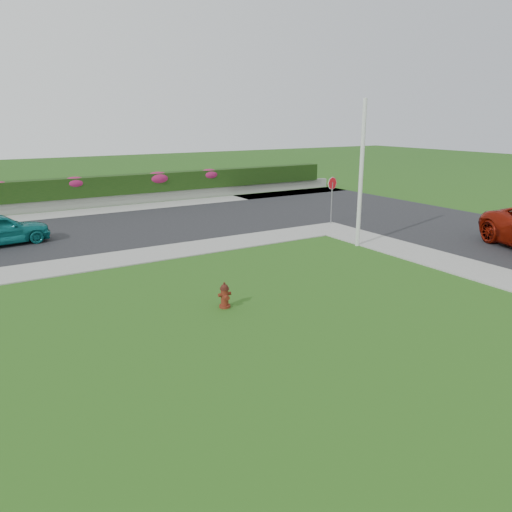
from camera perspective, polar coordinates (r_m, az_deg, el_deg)
ground at (r=12.15m, az=9.98°, el=-8.52°), size 120.00×120.00×0.00m
street_right at (r=23.50m, az=25.84°, el=1.98°), size 8.00×32.00×0.04m
street_far at (r=22.89m, az=-24.48°, el=1.81°), size 26.00×8.00×0.04m
sidewalk_far at (r=17.97m, az=-25.49°, el=-1.79°), size 24.00×2.00×0.04m
curb_corner at (r=23.02m, az=8.42°, el=3.13°), size 2.00×2.00×0.04m
sidewalk_beyond at (r=28.41m, az=-17.85°, el=4.90°), size 34.00×2.00×0.04m
retaining_wall at (r=29.81m, az=-18.60°, el=5.85°), size 34.00×0.40×0.60m
hedge at (r=29.78m, az=-18.79°, el=7.48°), size 32.00×0.90×1.10m
fire_hydrant at (r=13.33m, az=-3.60°, el=-4.55°), size 0.36×0.34×0.70m
utility_pole at (r=19.70m, az=11.92°, el=9.09°), size 0.16×0.16×5.60m
stop_sign at (r=23.83m, az=8.69°, el=7.50°), size 0.61×0.13×2.25m
flower_clump_d at (r=29.52m, az=-20.02°, el=7.87°), size 1.33×0.86×0.67m
flower_clump_e at (r=30.83m, az=-11.17°, el=8.73°), size 1.51×0.97×0.76m
flower_clump_f at (r=32.17m, az=-5.40°, el=9.27°), size 1.39×0.89×0.69m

